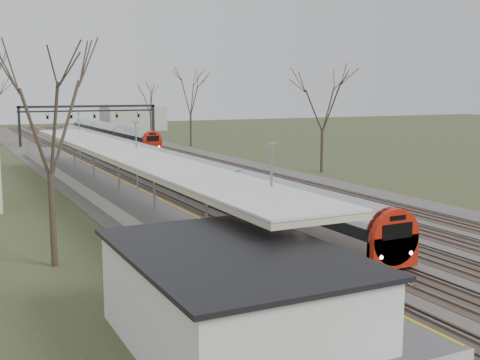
% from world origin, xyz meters
% --- Properties ---
extents(track_bed, '(24.00, 160.00, 0.22)m').
position_xyz_m(track_bed, '(0.26, 55.00, 0.06)').
color(track_bed, '#474442').
rests_on(track_bed, ground).
extents(platform, '(3.50, 69.00, 1.00)m').
position_xyz_m(platform, '(-9.05, 37.50, 0.50)').
color(platform, '#9E9B93').
rests_on(platform, ground).
extents(canopy, '(4.10, 50.00, 3.11)m').
position_xyz_m(canopy, '(-9.05, 32.99, 3.93)').
color(canopy, slate).
rests_on(canopy, platform).
extents(station_building, '(6.00, 9.00, 3.20)m').
position_xyz_m(station_building, '(-12.50, 8.00, 1.60)').
color(station_building, silver).
rests_on(station_building, ground).
extents(signal_gantry, '(21.00, 0.59, 6.08)m').
position_xyz_m(signal_gantry, '(0.29, 84.99, 4.91)').
color(signal_gantry, black).
rests_on(signal_gantry, ground).
extents(tree_west_near, '(5.00, 5.00, 10.30)m').
position_xyz_m(tree_west_near, '(-16.00, 20.00, 7.29)').
color(tree_west_near, '#2D231C').
rests_on(tree_west_near, ground).
extents(tree_east_far, '(5.00, 5.00, 10.30)m').
position_xyz_m(tree_east_far, '(14.00, 42.00, 7.29)').
color(tree_east_far, '#2D231C').
rests_on(tree_east_far, ground).
extents(train_near, '(2.62, 75.21, 3.05)m').
position_xyz_m(train_near, '(-2.50, 49.20, 1.48)').
color(train_near, '#A3A6AD').
rests_on(train_near, ground).
extents(train_far, '(2.62, 45.21, 3.05)m').
position_xyz_m(train_far, '(4.50, 89.62, 1.48)').
color(train_far, '#A3A6AD').
rests_on(train_far, ground).
extents(passenger, '(0.41, 0.59, 1.55)m').
position_xyz_m(passenger, '(-9.39, 11.68, 1.78)').
color(passenger, navy).
rests_on(passenger, platform).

